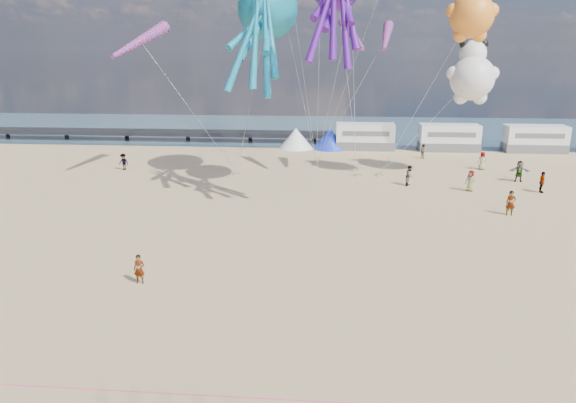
# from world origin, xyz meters

# --- Properties ---
(ground) EXTENTS (120.00, 120.00, 0.00)m
(ground) POSITION_xyz_m (0.00, 0.00, 0.00)
(ground) COLOR #D6B47B
(ground) RESTS_ON ground
(water) EXTENTS (120.00, 120.00, 0.00)m
(water) POSITION_xyz_m (0.00, 55.00, 0.02)
(water) COLOR #345365
(water) RESTS_ON ground
(pier) EXTENTS (60.00, 3.00, 0.50)m
(pier) POSITION_xyz_m (-28.00, 44.00, 1.00)
(pier) COLOR black
(pier) RESTS_ON ground
(motorhome_0) EXTENTS (6.60, 2.50, 3.00)m
(motorhome_0) POSITION_xyz_m (6.00, 40.00, 1.50)
(motorhome_0) COLOR silver
(motorhome_0) RESTS_ON ground
(motorhome_1) EXTENTS (6.60, 2.50, 3.00)m
(motorhome_1) POSITION_xyz_m (15.50, 40.00, 1.50)
(motorhome_1) COLOR silver
(motorhome_1) RESTS_ON ground
(motorhome_2) EXTENTS (6.60, 2.50, 3.00)m
(motorhome_2) POSITION_xyz_m (25.00, 40.00, 1.50)
(motorhome_2) COLOR silver
(motorhome_2) RESTS_ON ground
(tent_white) EXTENTS (4.00, 4.00, 2.40)m
(tent_white) POSITION_xyz_m (-2.00, 40.00, 1.20)
(tent_white) COLOR white
(tent_white) RESTS_ON ground
(tent_blue) EXTENTS (4.00, 4.00, 2.40)m
(tent_blue) POSITION_xyz_m (2.00, 40.00, 1.20)
(tent_blue) COLOR #1933CC
(tent_blue) RESTS_ON ground
(rope_line) EXTENTS (34.00, 0.03, 0.03)m
(rope_line) POSITION_xyz_m (0.00, -5.00, 0.02)
(rope_line) COLOR #F2338C
(rope_line) RESTS_ON ground
(standing_person) EXTENTS (0.56, 0.37, 1.50)m
(standing_person) POSITION_xyz_m (-7.32, 3.28, 0.75)
(standing_person) COLOR tan
(standing_person) RESTS_ON ground
(beachgoer_0) EXTENTS (0.75, 0.74, 1.74)m
(beachgoer_0) POSITION_xyz_m (13.50, 22.29, 0.87)
(beachgoer_0) COLOR #7F6659
(beachgoer_0) RESTS_ON ground
(beachgoer_1) EXTENTS (0.87, 1.01, 1.75)m
(beachgoer_1) POSITION_xyz_m (8.79, 23.71, 0.87)
(beachgoer_1) COLOR #7F6659
(beachgoer_1) RESTS_ON ground
(beachgoer_2) EXTENTS (0.92, 0.81, 1.61)m
(beachgoer_2) POSITION_xyz_m (-17.75, 27.37, 0.80)
(beachgoer_2) COLOR #7F6659
(beachgoer_2) RESTS_ON ground
(beachgoer_3) EXTENTS (0.83, 1.23, 1.75)m
(beachgoer_3) POSITION_xyz_m (19.13, 22.27, 0.88)
(beachgoer_3) COLOR #7F6659
(beachgoer_3) RESTS_ON ground
(beachgoer_4) EXTENTS (1.13, 0.54, 1.87)m
(beachgoer_4) POSITION_xyz_m (18.56, 25.83, 0.93)
(beachgoer_4) COLOR #7F6659
(beachgoer_4) RESTS_ON ground
(beachgoer_5) EXTENTS (1.71, 0.77, 1.77)m
(beachgoer_5) POSITION_xyz_m (14.64, 15.98, 0.89)
(beachgoer_5) COLOR #7F6659
(beachgoer_5) RESTS_ON ground
(beachgoer_6) EXTENTS (0.64, 0.42, 1.74)m
(beachgoer_6) POSITION_xyz_m (16.64, 30.37, 0.87)
(beachgoer_6) COLOR #7F6659
(beachgoer_6) RESTS_ON ground
(beachgoer_7) EXTENTS (0.77, 0.87, 1.50)m
(beachgoer_7) POSITION_xyz_m (11.90, 35.38, 0.75)
(beachgoer_7) COLOR #7F6659
(beachgoer_7) RESTS_ON ground
(sandbag_a) EXTENTS (0.50, 0.35, 0.22)m
(sandbag_a) POSITION_xyz_m (-6.55, 26.34, 0.11)
(sandbag_a) COLOR gray
(sandbag_a) RESTS_ON ground
(sandbag_b) EXTENTS (0.50, 0.35, 0.22)m
(sandbag_b) POSITION_xyz_m (4.66, 26.74, 0.11)
(sandbag_b) COLOR gray
(sandbag_b) RESTS_ON ground
(sandbag_c) EXTENTS (0.50, 0.35, 0.22)m
(sandbag_c) POSITION_xyz_m (6.58, 26.94, 0.11)
(sandbag_c) COLOR gray
(sandbag_c) RESTS_ON ground
(sandbag_d) EXTENTS (0.50, 0.35, 0.22)m
(sandbag_d) POSITION_xyz_m (4.50, 28.68, 0.11)
(sandbag_d) COLOR gray
(sandbag_d) RESTS_ON ground
(sandbag_e) EXTENTS (0.50, 0.35, 0.22)m
(sandbag_e) POSITION_xyz_m (0.69, 30.91, 0.11)
(sandbag_e) COLOR gray
(sandbag_e) RESTS_ON ground
(kite_octopus_teal) EXTENTS (6.43, 10.61, 11.31)m
(kite_octopus_teal) POSITION_xyz_m (-3.26, 24.28, 14.25)
(kite_octopus_teal) COLOR #0F7493
(kite_panda) EXTENTS (5.93, 5.79, 6.51)m
(kite_panda) POSITION_xyz_m (14.14, 27.38, 8.77)
(kite_panda) COLOR white
(kite_teddy_orange) EXTENTS (5.38, 5.26, 5.85)m
(kite_teddy_orange) POSITION_xyz_m (12.74, 23.97, 13.70)
(kite_teddy_orange) COLOR orange
(windsock_left) EXTENTS (3.54, 7.20, 7.27)m
(windsock_left) POSITION_xyz_m (-14.21, 24.77, 11.86)
(windsock_left) COLOR red
(windsock_mid) EXTENTS (2.57, 5.32, 5.27)m
(windsock_mid) POSITION_xyz_m (3.64, 25.57, 12.32)
(windsock_mid) COLOR red
(windsock_right) EXTENTS (1.63, 4.34, 4.25)m
(windsock_right) POSITION_xyz_m (6.45, 26.04, 12.17)
(windsock_right) COLOR red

